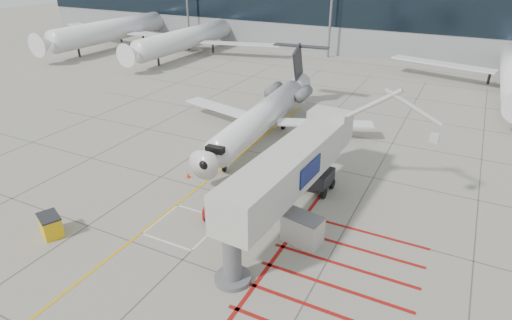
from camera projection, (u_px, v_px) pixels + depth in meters
The scene contains 13 objects.
ground_plane at pixel (217, 226), 29.52m from camera, with size 260.00×260.00×0.00m, color gray.
regional_jet at pixel (254, 109), 40.64m from camera, with size 21.92×27.64×7.24m, color white, non-canonical shape.
jet_bridge at pixel (284, 179), 27.95m from camera, with size 8.71×18.39×7.36m, color beige, non-canonical shape.
pushback_tug at pixel (219, 211), 30.09m from camera, with size 2.16×1.35×1.26m, color #A4120F, non-canonical shape.
spill_bin at pixel (51, 225), 28.37m from camera, with size 1.71×1.14×1.49m, color #EAB30D, non-canonical shape.
baggage_cart at pixel (269, 179), 34.22m from camera, with size 2.13×1.35×1.35m, color slate, non-canonical shape.
ground_power_unit at pixel (302, 229), 27.56m from camera, with size 2.49×1.45×1.97m, color beige, non-canonical shape.
cone_nose at pixel (188, 175), 35.81m from camera, with size 0.36×0.36×0.50m, color #F1410C.
cone_side at pixel (250, 196), 32.79m from camera, with size 0.31×0.31×0.43m, color #F7450D.
terminal_building at pixel (463, 13), 78.39m from camera, with size 180.00×28.00×14.00m, color gray.
terminal_glass_band at pixel (458, 16), 66.70m from camera, with size 180.00×0.10×6.00m, color black.
bg_aircraft_a at pixel (122, 14), 84.14m from camera, with size 35.89×39.88×11.96m, color silver, non-canonical shape.
bg_aircraft_b at pixel (194, 23), 77.44m from camera, with size 32.46×36.07×10.82m, color silver, non-canonical shape.
Camera 1 is at (13.56, -20.59, 17.09)m, focal length 30.00 mm.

